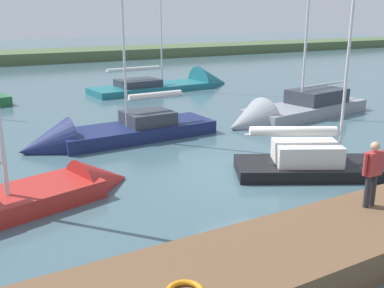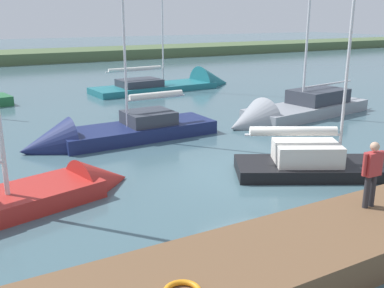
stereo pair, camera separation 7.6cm
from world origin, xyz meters
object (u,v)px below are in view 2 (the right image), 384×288
object	(u,v)px
sailboat_far_left	(288,115)
sailboat_behind_pier	(105,138)
sailboat_mid_channel	(26,202)
sailboat_outer_mooring	(184,86)
person_on_dock	(372,170)
sailboat_near_dock	(359,170)

from	to	relation	value
sailboat_far_left	sailboat_behind_pier	bearing A→B (deg)	-10.50
sailboat_behind_pier	sailboat_far_left	xyz separation A→B (m)	(-9.77, 0.37, 0.03)
sailboat_mid_channel	sailboat_outer_mooring	distance (m)	21.85
sailboat_mid_channel	sailboat_far_left	xyz separation A→B (m)	(-13.84, -4.91, 0.10)
person_on_dock	sailboat_far_left	bearing A→B (deg)	148.74
sailboat_outer_mooring	sailboat_near_dock	world-z (taller)	sailboat_outer_mooring
sailboat_mid_channel	sailboat_near_dock	world-z (taller)	sailboat_mid_channel
sailboat_behind_pier	sailboat_mid_channel	world-z (taller)	sailboat_behind_pier
sailboat_mid_channel	sailboat_far_left	world-z (taller)	sailboat_far_left
sailboat_mid_channel	sailboat_far_left	size ratio (longest dim) A/B	0.88
sailboat_far_left	sailboat_near_dock	distance (m)	8.36
sailboat_behind_pier	sailboat_far_left	bearing A→B (deg)	176.04
sailboat_outer_mooring	sailboat_mid_channel	bearing A→B (deg)	-133.89
sailboat_behind_pier	person_on_dock	size ratio (longest dim) A/B	6.15
sailboat_near_dock	person_on_dock	world-z (taller)	sailboat_near_dock
sailboat_far_left	person_on_dock	xyz separation A→B (m)	(6.81, 10.67, 1.41)
sailboat_far_left	person_on_dock	distance (m)	12.74
sailboat_far_left	sailboat_outer_mooring	bearing A→B (deg)	-99.19
sailboat_outer_mooring	sailboat_near_dock	size ratio (longest dim) A/B	1.62
sailboat_near_dock	person_on_dock	xyz separation A→B (m)	(3.33, 3.07, 1.53)
sailboat_mid_channel	sailboat_outer_mooring	size ratio (longest dim) A/B	0.65
sailboat_mid_channel	person_on_dock	distance (m)	9.21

